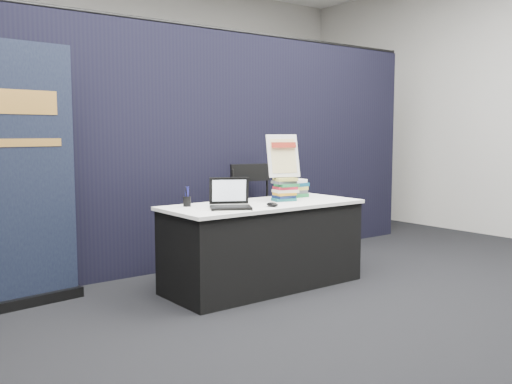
% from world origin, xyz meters
% --- Properties ---
extents(floor, '(8.00, 8.00, 0.00)m').
position_xyz_m(floor, '(0.00, 0.00, 0.00)').
color(floor, black).
rests_on(floor, ground).
extents(wall_back, '(8.00, 0.02, 3.50)m').
position_xyz_m(wall_back, '(0.00, 4.00, 1.75)').
color(wall_back, beige).
rests_on(wall_back, floor).
extents(drape_partition, '(6.00, 0.08, 2.40)m').
position_xyz_m(drape_partition, '(0.00, 1.60, 1.20)').
color(drape_partition, black).
rests_on(drape_partition, floor).
extents(display_table, '(1.80, 0.75, 0.75)m').
position_xyz_m(display_table, '(0.00, 0.55, 0.38)').
color(display_table, black).
rests_on(display_table, floor).
extents(laptop, '(0.40, 0.40, 0.25)m').
position_xyz_m(laptop, '(-0.45, 0.45, 0.81)').
color(laptop, black).
rests_on(laptop, display_table).
extents(mouse, '(0.09, 0.12, 0.04)m').
position_xyz_m(mouse, '(-0.09, 0.31, 0.77)').
color(mouse, black).
rests_on(mouse, display_table).
extents(brochure_left, '(0.30, 0.23, 0.00)m').
position_xyz_m(brochure_left, '(-0.50, 0.31, 0.75)').
color(brochure_left, silver).
rests_on(brochure_left, display_table).
extents(brochure_mid, '(0.31, 0.26, 0.00)m').
position_xyz_m(brochure_mid, '(-0.55, 0.49, 0.75)').
color(brochure_mid, white).
rests_on(brochure_mid, display_table).
extents(brochure_right, '(0.27, 0.20, 0.00)m').
position_xyz_m(brochure_right, '(-0.38, 0.43, 0.75)').
color(brochure_right, silver).
rests_on(brochure_right, display_table).
extents(pen_cup, '(0.08, 0.08, 0.08)m').
position_xyz_m(pen_cup, '(-0.65, 0.76, 0.79)').
color(pen_cup, black).
rests_on(pen_cup, display_table).
extents(book_stack_tall, '(0.22, 0.19, 0.21)m').
position_xyz_m(book_stack_tall, '(0.26, 0.56, 0.86)').
color(book_stack_tall, '#195F62').
rests_on(book_stack_tall, display_table).
extents(book_stack_short, '(0.24, 0.19, 0.17)m').
position_xyz_m(book_stack_short, '(0.53, 0.77, 0.84)').
color(book_stack_short, '#1E723A').
rests_on(book_stack_short, display_table).
extents(info_sign, '(0.32, 0.20, 0.40)m').
position_xyz_m(info_sign, '(0.26, 0.59, 1.15)').
color(info_sign, black).
rests_on(info_sign, book_stack_tall).
extents(pullup_banner, '(0.88, 0.19, 2.07)m').
position_xyz_m(pullup_banner, '(-1.83, 1.23, 0.92)').
color(pullup_banner, black).
rests_on(pullup_banner, floor).
extents(stacking_chair, '(0.55, 0.55, 1.04)m').
position_xyz_m(stacking_chair, '(0.47, 1.18, 0.58)').
color(stacking_chair, black).
rests_on(stacking_chair, floor).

